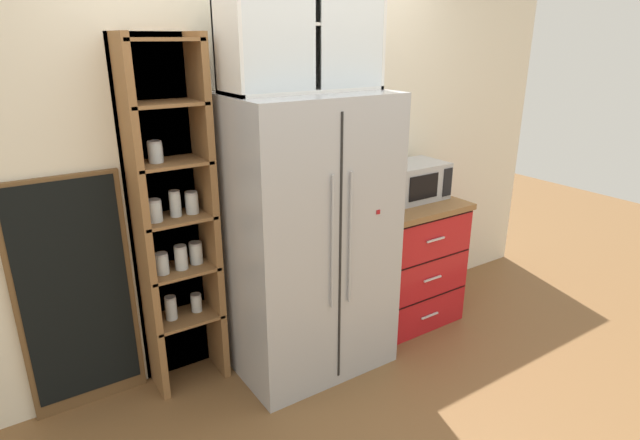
{
  "coord_description": "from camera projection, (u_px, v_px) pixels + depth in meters",
  "views": [
    {
      "loc": [
        -1.56,
        -2.49,
        2.0
      ],
      "look_at": [
        0.1,
        0.0,
        0.94
      ],
      "focal_mm": 29.08,
      "sensor_mm": 36.0,
      "label": 1
    }
  ],
  "objects": [
    {
      "name": "ground_plane",
      "position": [
        308.0,
        357.0,
        3.43
      ],
      "size": [
        10.63,
        10.63,
        0.0
      ],
      "primitive_type": "plane",
      "color": "brown"
    },
    {
      "name": "wall_back_cream",
      "position": [
        273.0,
        157.0,
        3.32
      ],
      "size": [
        4.94,
        0.1,
        2.55
      ],
      "primitive_type": "cube",
      "color": "silver",
      "rests_on": "ground"
    },
    {
      "name": "refrigerator",
      "position": [
        306.0,
        236.0,
        3.15
      ],
      "size": [
        0.94,
        0.72,
        1.72
      ],
      "color": "#ADAFB5",
      "rests_on": "ground"
    },
    {
      "name": "pantry_shelf_column",
      "position": [
        173.0,
        219.0,
        2.93
      ],
      "size": [
        0.46,
        0.3,
        2.03
      ],
      "color": "brown",
      "rests_on": "ground"
    },
    {
      "name": "counter_cabinet",
      "position": [
        403.0,
        261.0,
        3.79
      ],
      "size": [
        0.76,
        0.61,
        0.91
      ],
      "color": "red",
      "rests_on": "ground"
    },
    {
      "name": "microwave",
      "position": [
        414.0,
        181.0,
        3.68
      ],
      "size": [
        0.44,
        0.33,
        0.26
      ],
      "color": "#ADAFB5",
      "rests_on": "counter_cabinet"
    },
    {
      "name": "coffee_maker",
      "position": [
        378.0,
        186.0,
        3.45
      ],
      "size": [
        0.17,
        0.2,
        0.31
      ],
      "color": "#B7B7BC",
      "rests_on": "counter_cabinet"
    },
    {
      "name": "mug_navy",
      "position": [
        402.0,
        194.0,
        3.66
      ],
      "size": [
        0.11,
        0.07,
        0.09
      ],
      "color": "navy",
      "rests_on": "counter_cabinet"
    },
    {
      "name": "bottle_amber",
      "position": [
        400.0,
        185.0,
        3.66
      ],
      "size": [
        0.06,
        0.06,
        0.25
      ],
      "color": "brown",
      "rests_on": "counter_cabinet"
    },
    {
      "name": "upper_cabinet",
      "position": [
        300.0,
        25.0,
        2.78
      ],
      "size": [
        0.9,
        0.32,
        0.7
      ],
      "color": "silver",
      "rests_on": "refrigerator"
    },
    {
      "name": "chalkboard_menu",
      "position": [
        76.0,
        296.0,
        2.8
      ],
      "size": [
        0.6,
        0.04,
        1.35
      ],
      "color": "brown",
      "rests_on": "ground"
    }
  ]
}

